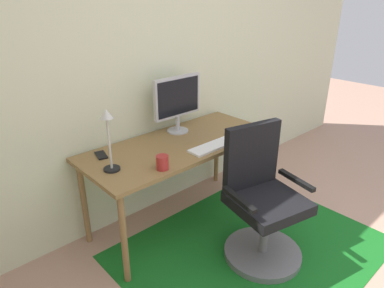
{
  "coord_description": "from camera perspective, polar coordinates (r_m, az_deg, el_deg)",
  "views": [
    {
      "loc": [
        -1.71,
        -0.1,
        1.8
      ],
      "look_at": [
        -0.21,
        1.54,
        0.83
      ],
      "focal_mm": 32.29,
      "sensor_mm": 36.0,
      "label": 1
    }
  ],
  "objects": [
    {
      "name": "coffee_cup",
      "position": [
        2.29,
        -4.92,
        -3.06
      ],
      "size": [
        0.09,
        0.09,
        0.1
      ],
      "primitive_type": "cylinder",
      "color": "#A42926",
      "rests_on": "desk"
    },
    {
      "name": "area_rug",
      "position": [
        2.81,
        9.8,
        -16.65
      ],
      "size": [
        1.89,
        1.49,
        0.01
      ],
      "primitive_type": "cube",
      "color": "#15611D",
      "rests_on": "ground"
    },
    {
      "name": "office_chair",
      "position": [
        2.56,
        11.42,
        -10.39
      ],
      "size": [
        0.61,
        0.57,
        0.98
      ],
      "rotation": [
        0.0,
        0.0,
        -0.22
      ],
      "color": "slate",
      "rests_on": "ground"
    },
    {
      "name": "monitor",
      "position": [
        2.84,
        -2.44,
        7.37
      ],
      "size": [
        0.46,
        0.18,
        0.47
      ],
      "color": "#B2B2B7",
      "rests_on": "desk"
    },
    {
      "name": "wall_back",
      "position": [
        2.91,
        -5.9,
        13.6
      ],
      "size": [
        6.0,
        0.1,
        2.6
      ],
      "primitive_type": "cube",
      "color": "beige",
      "rests_on": "ground"
    },
    {
      "name": "desk",
      "position": [
        2.73,
        -1.99,
        -1.1
      ],
      "size": [
        1.56,
        0.67,
        0.73
      ],
      "color": "olive",
      "rests_on": "ground"
    },
    {
      "name": "computer_mouse",
      "position": [
        2.83,
        8.4,
        1.4
      ],
      "size": [
        0.06,
        0.1,
        0.03
      ],
      "primitive_type": "ellipsoid",
      "color": "white",
      "rests_on": "desk"
    },
    {
      "name": "keyboard",
      "position": [
        2.63,
        3.61,
        -0.31
      ],
      "size": [
        0.43,
        0.13,
        0.02
      ],
      "primitive_type": "cube",
      "color": "white",
      "rests_on": "desk"
    },
    {
      "name": "cell_phone",
      "position": [
        2.57,
        -14.78,
        -1.78
      ],
      "size": [
        0.1,
        0.15,
        0.01
      ],
      "primitive_type": "cube",
      "rotation": [
        0.0,
        0.0,
        -0.25
      ],
      "color": "black",
      "rests_on": "desk"
    },
    {
      "name": "desk_lamp",
      "position": [
        2.24,
        -13.7,
        1.96
      ],
      "size": [
        0.11,
        0.11,
        0.42
      ],
      "color": "black",
      "rests_on": "desk"
    }
  ]
}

